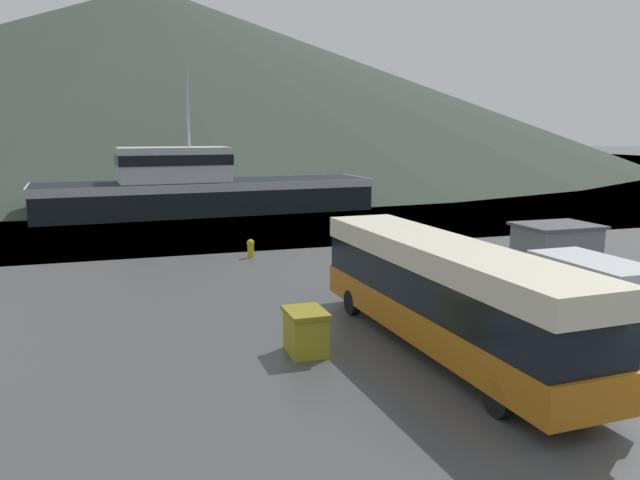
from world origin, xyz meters
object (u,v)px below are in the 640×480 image
tour_bus (442,290)px  delivery_van (580,295)px  fishing_boat (202,188)px  storage_bin (306,331)px  dock_kiosk (555,252)px

tour_bus → delivery_van: size_ratio=2.14×
tour_bus → fishing_boat: (-2.59, 33.85, 0.12)m
storage_bin → dock_kiosk: bearing=21.9°
storage_bin → dock_kiosk: size_ratio=0.45×
fishing_boat → storage_bin: size_ratio=17.57×
storage_bin → tour_bus: bearing=-14.4°
tour_bus → storage_bin: bearing=163.7°
delivery_van → dock_kiosk: size_ratio=1.74×
fishing_boat → storage_bin: (-1.34, -32.85, -1.31)m
fishing_boat → tour_bus: bearing=0.9°
delivery_van → storage_bin: bearing=171.4°
delivery_van → dock_kiosk: 7.72m
tour_bus → delivery_van: 4.85m
tour_bus → storage_bin: size_ratio=8.23×
tour_bus → dock_kiosk: 11.01m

